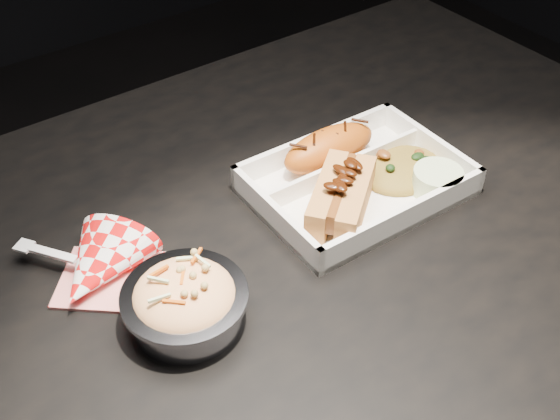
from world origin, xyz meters
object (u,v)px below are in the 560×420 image
Objects in this scene: fried_pastry at (329,148)px; dining_table at (280,299)px; foil_coleslaw_cup at (185,301)px; napkin_fork at (97,268)px; hotdog at (341,195)px; food_tray at (356,185)px.

dining_table is at bearing -149.53° from fried_pastry.
napkin_fork reaches higher than foil_coleslaw_cup.
foil_coleslaw_cup reaches higher than fried_pastry.
hotdog and foil_coleslaw_cup have the same top height.
hotdog is 0.81× the size of napkin_fork.
dining_table is 9.48× the size of foil_coleslaw_cup.
food_tray is 0.06m from fried_pastry.
foil_coleslaw_cup reaches higher than dining_table.
hotdog is (-0.05, -0.08, 0.00)m from fried_pastry.
fried_pastry is 0.80× the size of napkin_fork.
food_tray is at bearing 47.01° from napkin_fork.
fried_pastry is 0.09m from hotdog.
dining_table is 0.23m from napkin_fork.
hotdog is 0.23m from foil_coleslaw_cup.
fried_pastry is 0.32m from napkin_fork.
food_tray is 1.88× the size of hotdog.
dining_table is at bearing 34.69° from napkin_fork.
napkin_fork is (-0.05, 0.11, -0.01)m from foil_coleslaw_cup.
food_tray is at bearing -91.58° from fried_pastry.
fried_pastry is at bearing 22.21° from foil_coleslaw_cup.
napkin_fork reaches higher than dining_table.
fried_pastry is 0.98× the size of hotdog.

